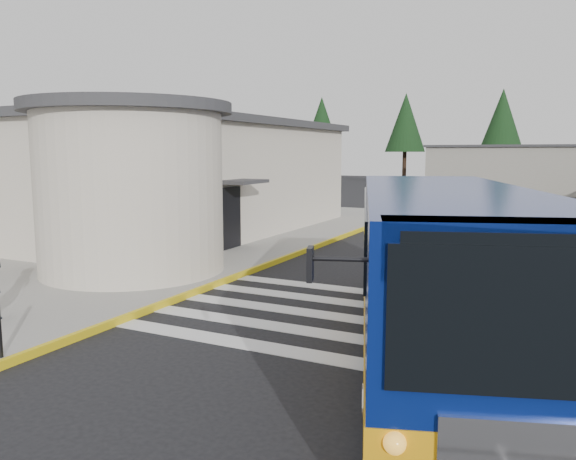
% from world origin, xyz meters
% --- Properties ---
extents(ground, '(140.00, 140.00, 0.00)m').
position_xyz_m(ground, '(0.00, 0.00, 0.00)').
color(ground, black).
rests_on(ground, ground).
extents(sidewalk, '(10.00, 34.00, 0.15)m').
position_xyz_m(sidewalk, '(-9.00, 4.00, 0.07)').
color(sidewalk, gray).
rests_on(sidewalk, ground).
extents(curb_strip, '(0.12, 34.00, 0.16)m').
position_xyz_m(curb_strip, '(-4.05, 4.00, 0.08)').
color(curb_strip, gold).
rests_on(curb_strip, ground).
extents(station_building, '(12.70, 18.70, 4.80)m').
position_xyz_m(station_building, '(-10.84, 6.91, 2.57)').
color(station_building, beige).
rests_on(station_building, ground).
extents(crosswalk, '(8.00, 5.35, 0.01)m').
position_xyz_m(crosswalk, '(-0.50, -0.80, 0.01)').
color(crosswalk, silver).
rests_on(crosswalk, ground).
extents(transit_bus, '(6.18, 10.79, 2.97)m').
position_xyz_m(transit_bus, '(2.37, -2.21, 1.42)').
color(transit_bus, navy).
rests_on(transit_bus, ground).
extents(pedestrian_b, '(0.82, 0.93, 1.60)m').
position_xyz_m(pedestrian_b, '(-6.13, -1.29, 0.95)').
color(pedestrian_b, black).
rests_on(pedestrian_b, sidewalk).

